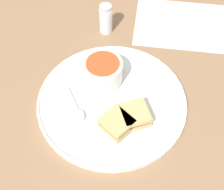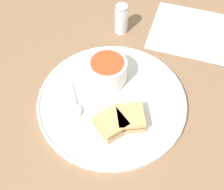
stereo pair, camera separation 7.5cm
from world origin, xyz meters
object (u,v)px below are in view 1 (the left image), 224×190
spoon (78,112)px  sandwich_half_near (117,123)px  soup_bowl (103,71)px  salt_shaker (106,19)px  sandwich_half_far (135,115)px

spoon → sandwich_half_near: size_ratio=1.25×
soup_bowl → sandwich_half_near: size_ratio=1.27×
soup_bowl → spoon: (0.12, 0.01, -0.03)m
soup_bowl → spoon: size_ratio=1.02×
soup_bowl → salt_shaker: bearing=-149.5°
soup_bowl → sandwich_half_near: 0.15m
sandwich_half_far → salt_shaker: size_ratio=0.98×
sandwich_half_near → sandwich_half_far: 0.05m
spoon → sandwich_half_far: sandwich_half_far is taller
soup_bowl → sandwich_half_near: (0.10, 0.10, -0.01)m
sandwich_half_near → salt_shaker: salt_shaker is taller
soup_bowl → sandwich_half_far: 0.14m
soup_bowl → salt_shaker: 0.20m
sandwich_half_far → salt_shaker: 0.33m
sandwich_half_near → soup_bowl: bearing=-134.9°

